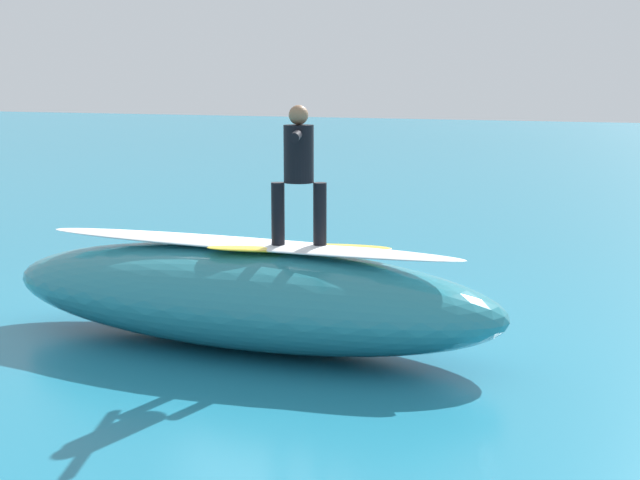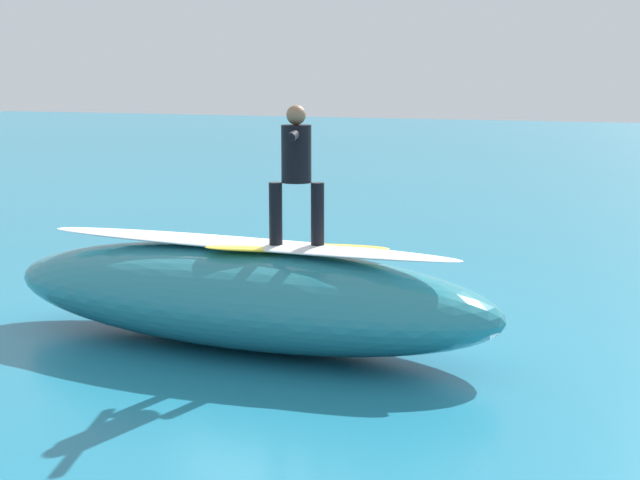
{
  "view_description": "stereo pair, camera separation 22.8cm",
  "coord_description": "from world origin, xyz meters",
  "px_view_note": "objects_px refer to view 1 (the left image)",
  "views": [
    {
      "loc": [
        -5.99,
        11.92,
        3.25
      ],
      "look_at": [
        -1.06,
        0.52,
        1.1
      ],
      "focal_mm": 52.74,
      "sensor_mm": 36.0,
      "label": 1
    },
    {
      "loc": [
        -6.2,
        11.83,
        3.25
      ],
      "look_at": [
        -1.06,
        0.52,
        1.1
      ],
      "focal_mm": 52.74,
      "sensor_mm": 36.0,
      "label": 2
    }
  ],
  "objects_px": {
    "surfer_riding": "(299,164)",
    "surfboard_paddling": "(336,291)",
    "surfboard_riding": "(299,248)",
    "surfer_paddling": "(339,278)"
  },
  "relations": [
    {
      "from": "surfer_riding",
      "to": "surfer_paddling",
      "type": "bearing_deg",
      "value": -97.52
    },
    {
      "from": "surfboard_riding",
      "to": "surfboard_paddling",
      "type": "relative_size",
      "value": 1.05
    },
    {
      "from": "surfboard_paddling",
      "to": "surfer_paddling",
      "type": "bearing_deg",
      "value": 180.0
    },
    {
      "from": "surfer_riding",
      "to": "surfboard_paddling",
      "type": "xyz_separation_m",
      "value": [
        0.74,
        -2.96,
        -2.21
      ]
    },
    {
      "from": "surfboard_riding",
      "to": "surfer_paddling",
      "type": "relative_size",
      "value": 1.21
    },
    {
      "from": "surfboard_riding",
      "to": "surfboard_paddling",
      "type": "distance_m",
      "value": 3.28
    },
    {
      "from": "surfboard_riding",
      "to": "surfer_paddling",
      "type": "height_order",
      "value": "surfboard_riding"
    },
    {
      "from": "surfboard_riding",
      "to": "surfer_riding",
      "type": "bearing_deg",
      "value": 0.0
    },
    {
      "from": "surfboard_riding",
      "to": "surfboard_paddling",
      "type": "height_order",
      "value": "surfboard_riding"
    },
    {
      "from": "surfer_riding",
      "to": "surfboard_paddling",
      "type": "relative_size",
      "value": 0.79
    }
  ]
}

